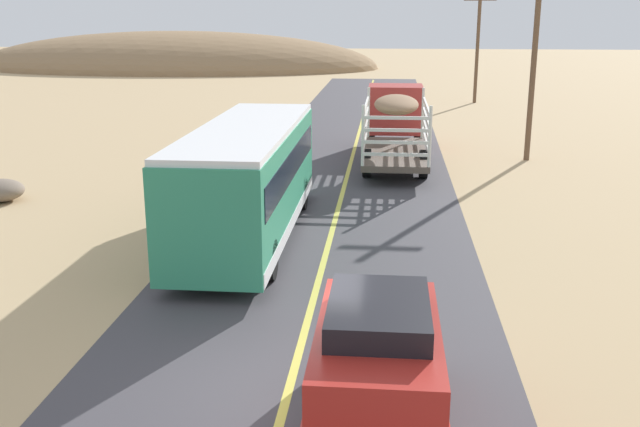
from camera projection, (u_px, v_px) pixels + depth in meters
ground_plane at (286, 400)px, 12.05m from camera, size 240.00×240.00×0.00m
road_surface at (286, 399)px, 12.04m from camera, size 8.00×120.00×0.02m
road_centre_line at (286, 399)px, 12.04m from camera, size 0.16×117.60×0.00m
suv_near at (377, 374)px, 10.51m from camera, size 1.90×4.62×2.29m
livestock_truck at (395, 116)px, 32.01m from camera, size 2.53×9.70×3.02m
bus at (248, 178)px, 20.17m from camera, size 2.54×10.00×3.21m
power_pole_mid at (534, 66)px, 30.48m from camera, size 2.20×0.24×7.49m
power_pole_far at (478, 43)px, 50.35m from camera, size 2.20×0.24×7.64m
distant_hill at (176, 67)px, 84.06m from camera, size 46.90×25.53×8.26m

